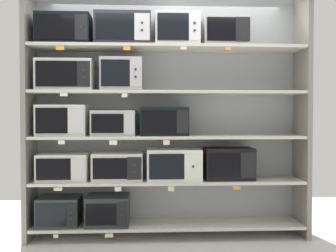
{
  "coord_description": "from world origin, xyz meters",
  "views": [
    {
      "loc": [
        -0.23,
        -4.35,
        1.29
      ],
      "look_at": [
        0.0,
        0.0,
        1.18
      ],
      "focal_mm": 44.23,
      "sensor_mm": 36.0,
      "label": 1
    }
  ],
  "objects_px": {
    "microwave_5": "(229,163)",
    "microwave_11": "(64,30)",
    "microwave_8": "(164,121)",
    "microwave_6": "(63,120)",
    "microwave_9": "(66,75)",
    "microwave_13": "(177,31)",
    "microwave_14": "(225,32)",
    "microwave_3": "(118,166)",
    "microwave_2": "(63,167)",
    "microwave_10": "(122,75)",
    "microwave_1": "(108,210)",
    "microwave_4": "(174,164)",
    "microwave_7": "(114,123)",
    "microwave_0": "(59,211)",
    "microwave_12": "(123,30)"
  },
  "relations": [
    {
      "from": "microwave_10",
      "to": "microwave_7",
      "type": "bearing_deg",
      "value": 179.81
    },
    {
      "from": "microwave_8",
      "to": "microwave_11",
      "type": "height_order",
      "value": "microwave_11"
    },
    {
      "from": "microwave_10",
      "to": "microwave_11",
      "type": "height_order",
      "value": "microwave_11"
    },
    {
      "from": "microwave_0",
      "to": "microwave_3",
      "type": "height_order",
      "value": "microwave_3"
    },
    {
      "from": "microwave_6",
      "to": "microwave_4",
      "type": "bearing_deg",
      "value": 0.0
    },
    {
      "from": "microwave_14",
      "to": "microwave_4",
      "type": "bearing_deg",
      "value": -179.99
    },
    {
      "from": "microwave_5",
      "to": "microwave_11",
      "type": "xyz_separation_m",
      "value": [
        -1.72,
        -0.0,
        1.39
      ]
    },
    {
      "from": "microwave_4",
      "to": "microwave_5",
      "type": "distance_m",
      "value": 0.58
    },
    {
      "from": "microwave_3",
      "to": "microwave_11",
      "type": "distance_m",
      "value": 1.52
    },
    {
      "from": "microwave_9",
      "to": "microwave_11",
      "type": "relative_size",
      "value": 1.04
    },
    {
      "from": "microwave_1",
      "to": "microwave_2",
      "type": "bearing_deg",
      "value": -179.97
    },
    {
      "from": "microwave_0",
      "to": "microwave_5",
      "type": "distance_m",
      "value": 1.85
    },
    {
      "from": "microwave_2",
      "to": "microwave_11",
      "type": "bearing_deg",
      "value": -0.22
    },
    {
      "from": "microwave_3",
      "to": "microwave_14",
      "type": "distance_m",
      "value": 1.81
    },
    {
      "from": "microwave_11",
      "to": "microwave_13",
      "type": "xyz_separation_m",
      "value": [
        1.17,
        -0.0,
        0.01
      ]
    },
    {
      "from": "microwave_12",
      "to": "microwave_13",
      "type": "height_order",
      "value": "same"
    },
    {
      "from": "microwave_6",
      "to": "microwave_9",
      "type": "bearing_deg",
      "value": -0.2
    },
    {
      "from": "microwave_3",
      "to": "microwave_14",
      "type": "relative_size",
      "value": 1.11
    },
    {
      "from": "microwave_2",
      "to": "microwave_13",
      "type": "relative_size",
      "value": 1.13
    },
    {
      "from": "microwave_1",
      "to": "microwave_9",
      "type": "distance_m",
      "value": 1.47
    },
    {
      "from": "microwave_4",
      "to": "microwave_6",
      "type": "relative_size",
      "value": 1.12
    },
    {
      "from": "microwave_9",
      "to": "microwave_13",
      "type": "relative_size",
      "value": 1.25
    },
    {
      "from": "microwave_5",
      "to": "microwave_14",
      "type": "xyz_separation_m",
      "value": [
        -0.04,
        -0.0,
        1.39
      ]
    },
    {
      "from": "microwave_7",
      "to": "microwave_8",
      "type": "relative_size",
      "value": 0.9
    },
    {
      "from": "microwave_9",
      "to": "microwave_11",
      "type": "height_order",
      "value": "microwave_11"
    },
    {
      "from": "microwave_0",
      "to": "microwave_5",
      "type": "bearing_deg",
      "value": 0.01
    },
    {
      "from": "microwave_1",
      "to": "microwave_10",
      "type": "distance_m",
      "value": 1.42
    },
    {
      "from": "microwave_11",
      "to": "microwave_13",
      "type": "distance_m",
      "value": 1.17
    },
    {
      "from": "microwave_5",
      "to": "microwave_10",
      "type": "xyz_separation_m",
      "value": [
        -1.13,
        -0.0,
        0.93
      ]
    },
    {
      "from": "microwave_0",
      "to": "microwave_11",
      "type": "height_order",
      "value": "microwave_11"
    },
    {
      "from": "microwave_3",
      "to": "microwave_8",
      "type": "xyz_separation_m",
      "value": [
        0.49,
        -0.0,
        0.47
      ]
    },
    {
      "from": "microwave_5",
      "to": "microwave_9",
      "type": "bearing_deg",
      "value": -179.99
    },
    {
      "from": "microwave_8",
      "to": "microwave_6",
      "type": "bearing_deg",
      "value": -180.0
    },
    {
      "from": "microwave_11",
      "to": "microwave_14",
      "type": "xyz_separation_m",
      "value": [
        1.68,
        0.0,
        -0.01
      ]
    },
    {
      "from": "microwave_5",
      "to": "microwave_14",
      "type": "height_order",
      "value": "microwave_14"
    },
    {
      "from": "microwave_4",
      "to": "microwave_8",
      "type": "height_order",
      "value": "microwave_8"
    },
    {
      "from": "microwave_0",
      "to": "microwave_2",
      "type": "relative_size",
      "value": 0.82
    },
    {
      "from": "microwave_3",
      "to": "microwave_4",
      "type": "xyz_separation_m",
      "value": [
        0.59,
        -0.0,
        0.02
      ]
    },
    {
      "from": "microwave_4",
      "to": "microwave_6",
      "type": "bearing_deg",
      "value": -180.0
    },
    {
      "from": "microwave_1",
      "to": "microwave_8",
      "type": "bearing_deg",
      "value": -0.02
    },
    {
      "from": "microwave_9",
      "to": "microwave_12",
      "type": "bearing_deg",
      "value": 0.02
    },
    {
      "from": "microwave_1",
      "to": "microwave_9",
      "type": "bearing_deg",
      "value": -179.95
    },
    {
      "from": "microwave_5",
      "to": "microwave_9",
      "type": "xyz_separation_m",
      "value": [
        -1.71,
        -0.0,
        0.93
      ]
    },
    {
      "from": "microwave_2",
      "to": "microwave_10",
      "type": "xyz_separation_m",
      "value": [
        0.61,
        -0.0,
        0.96
      ]
    },
    {
      "from": "microwave_10",
      "to": "microwave_8",
      "type": "bearing_deg",
      "value": 0.02
    },
    {
      "from": "microwave_14",
      "to": "microwave_6",
      "type": "bearing_deg",
      "value": -180.0
    },
    {
      "from": "microwave_4",
      "to": "microwave_5",
      "type": "height_order",
      "value": "microwave_5"
    },
    {
      "from": "microwave_4",
      "to": "microwave_12",
      "type": "relative_size",
      "value": 0.99
    },
    {
      "from": "microwave_3",
      "to": "microwave_13",
      "type": "xyz_separation_m",
      "value": [
        0.62,
        -0.0,
        1.43
      ]
    },
    {
      "from": "microwave_3",
      "to": "microwave_12",
      "type": "xyz_separation_m",
      "value": [
        0.06,
        -0.0,
        1.43
      ]
    }
  ]
}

